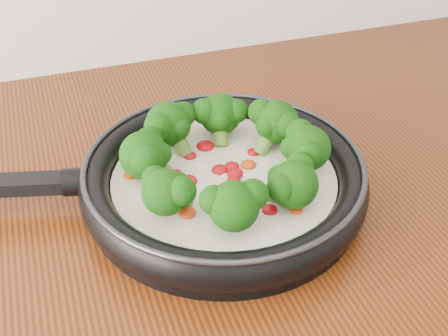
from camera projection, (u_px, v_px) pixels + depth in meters
name	position (u px, v px, depth m)	size (l,w,h in m)	color
skillet	(222.00, 175.00, 0.72)	(0.59, 0.44, 0.10)	black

